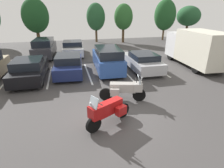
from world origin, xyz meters
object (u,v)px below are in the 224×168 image
Objects in this scene: car_navy at (69,64)px; car_silver at (142,61)px; box_truck at (196,47)px; motorcycle_second at (124,89)px; car_black at (30,69)px; motorcycle_touring at (107,110)px; car_far_white at (73,48)px; car_far_charcoal at (44,48)px; car_blue at (108,59)px.

car_silver is (5.48, -0.44, -0.02)m from car_navy.
box_truck is (4.59, -0.02, 0.85)m from car_silver.
motorcycle_second is 0.47× the size of car_black.
car_silver is at bearing 56.89° from motorcycle_touring.
box_truck is at bearing -34.01° from car_far_white.
car_far_charcoal is (-2.14, 5.70, 0.20)m from car_navy.
car_black is at bearing 179.98° from box_truck.
motorcycle_second is at bearing -148.82° from box_truck.
box_truck is at bearing 36.08° from motorcycle_touring.
box_truck is at bearing 31.18° from motorcycle_second.
motorcycle_touring is 0.88× the size of motorcycle_second.
car_black is 8.02m from car_silver.
motorcycle_touring is 2.27m from motorcycle_second.
motorcycle_second is at bearing -66.13° from car_far_charcoal.
motorcycle_second is 0.38× the size of box_truck.
car_blue is (5.39, 0.43, 0.21)m from car_black.
car_far_white reaches higher than car_silver.
car_blue is at bearing -0.66° from car_navy.
motorcycle_touring is 0.42× the size of car_far_charcoal.
car_far_charcoal reaches higher than car_silver.
car_navy is (-1.30, 6.85, 0.02)m from motorcycle_touring.
car_far_charcoal reaches higher than car_far_white.
car_far_white is at bearing 84.47° from car_navy.
car_silver is (4.18, 6.41, 0.00)m from motorcycle_touring.
box_truck is (8.77, 6.39, 0.85)m from motorcycle_touring.
car_far_charcoal reaches higher than motorcycle_touring.
car_silver is at bearing -8.82° from car_blue.
motorcycle_second is at bearing -122.42° from car_silver.
car_black is 1.03× the size of car_blue.
car_silver is (2.64, -0.41, -0.23)m from car_blue.
car_navy is 5.49m from car_silver.
car_black is 12.64m from box_truck.
box_truck reaches higher than car_blue.
car_blue is 6.39m from car_far_white.
box_truck is at bearing -0.02° from car_black.
car_black is at bearing -116.00° from car_far_white.
car_silver is 0.92× the size of car_far_charcoal.
car_silver is at bearing 57.58° from motorcycle_second.
motorcycle_second is at bearing -79.56° from car_far_white.
motorcycle_touring is 13.02m from car_far_charcoal.
car_black is 0.80× the size of box_truck.
car_blue is at bearing -69.25° from car_far_white.
car_black is at bearing -175.48° from car_blue.
motorcycle_second is 0.52× the size of car_navy.
car_far_charcoal is at bearing 130.96° from car_blue.
car_far_charcoal reaches higher than motorcycle_second.
motorcycle_second is 11.69m from car_far_charcoal.
car_blue is 0.77× the size of box_truck.
motorcycle_touring is at bearing -58.99° from car_black.
car_far_charcoal is at bearing 110.56° from car_navy.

